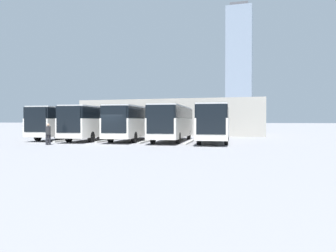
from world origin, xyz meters
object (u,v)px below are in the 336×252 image
Objects in this scene: bus_4 at (66,122)px; pedestrian at (48,133)px; bus_2 at (134,122)px; bus_0 at (215,122)px; bus_3 at (96,122)px; bus_1 at (173,122)px.

pedestrian is (-3.70, 8.04, -0.94)m from bus_4.
bus_2 is at bearing 171.02° from bus_4.
bus_0 is 8.19m from bus_2.
bus_0 is 1.00× the size of bus_4.
bus_3 is 7.25m from pedestrian.
bus_4 is at bearing -8.98° from bus_2.
bus_3 and bus_4 have the same top height.
bus_2 is at bearing -168.33° from pedestrian.
bus_2 reaches higher than pedestrian.
bus_0 is 1.00× the size of bus_1.
bus_1 is 8.19m from bus_3.
pedestrian is at bearing 109.27° from bus_4.
bus_4 reaches higher than pedestrian.
bus_0 reaches higher than pedestrian.
pedestrian is (4.48, 7.54, -0.94)m from bus_2.
bus_1 is at bearing 171.75° from bus_4.
bus_1 is 1.00× the size of bus_3.
pedestrian is at bearing 53.79° from bus_2.
bus_1 is 11.39m from pedestrian.
bus_0 and bus_3 have the same top height.
bus_2 is 8.20m from bus_4.
bus_3 is (12.28, 0.06, 0.00)m from bus_0.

